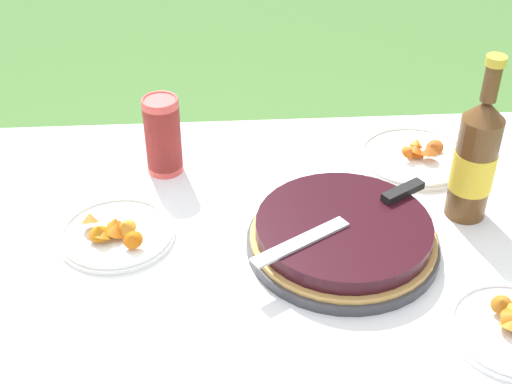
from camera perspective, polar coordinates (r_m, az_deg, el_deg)
name	(u,v)px	position (r m, az deg, el deg)	size (l,w,h in m)	color
garden_table	(152,289)	(1.30, -8.34, -7.72)	(1.88, 0.93, 0.76)	#A87A47
tablecloth	(149,266)	(1.26, -8.56, -5.86)	(1.89, 0.94, 0.10)	white
berry_tart	(343,236)	(1.25, 6.97, -3.51)	(0.34, 0.34, 0.06)	#38383D
serving_knife	(357,214)	(1.24, 8.09, -1.74)	(0.33, 0.22, 0.01)	silver
cup_stack	(163,136)	(1.43, -7.46, 4.49)	(0.07, 0.07, 0.16)	#E04C47
cider_bottle_amber	(475,160)	(1.33, 17.13, 2.50)	(0.08, 0.08, 0.32)	brown
snack_plate_left	(416,156)	(1.52, 12.67, 2.87)	(0.23, 0.23, 0.05)	white
snack_plate_right	(116,232)	(1.30, -11.12, -3.17)	(0.21, 0.21, 0.06)	white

